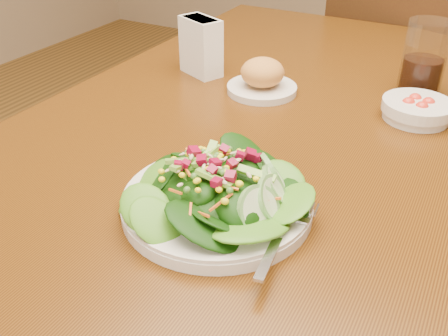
{
  "coord_description": "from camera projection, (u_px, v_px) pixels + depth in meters",
  "views": [
    {
      "loc": [
        0.31,
        -0.83,
        1.17
      ],
      "look_at": [
        0.04,
        -0.32,
        0.81
      ],
      "focal_mm": 40.0,
      "sensor_mm": 36.0,
      "label": 1
    }
  ],
  "objects": [
    {
      "name": "tomato_bowl",
      "position": [
        417.0,
        109.0,
        0.93
      ],
      "size": [
        0.13,
        0.13,
        0.04
      ],
      "color": "silver",
      "rests_on": "dining_table"
    },
    {
      "name": "dining_table",
      "position": [
        282.0,
        157.0,
        1.02
      ],
      "size": [
        0.9,
        1.4,
        0.75
      ],
      "color": "#57310B",
      "rests_on": "ground_plane"
    },
    {
      "name": "salad_plate",
      "position": [
        223.0,
        194.0,
        0.68
      ],
      "size": [
        0.27,
        0.27,
        0.08
      ],
      "rotation": [
        0.0,
        0.0,
        0.29
      ],
      "color": "silver",
      "rests_on": "dining_table"
    },
    {
      "name": "drinking_glass",
      "position": [
        423.0,
        64.0,
        1.01
      ],
      "size": [
        0.09,
        0.09,
        0.15
      ],
      "color": "silver",
      "rests_on": "dining_table"
    },
    {
      "name": "bread_plate",
      "position": [
        262.0,
        79.0,
        1.03
      ],
      "size": [
        0.15,
        0.15,
        0.07
      ],
      "color": "silver",
      "rests_on": "dining_table"
    },
    {
      "name": "napkin_holder",
      "position": [
        201.0,
        45.0,
        1.1
      ],
      "size": [
        0.11,
        0.09,
        0.13
      ],
      "rotation": [
        0.0,
        0.0,
        -0.42
      ],
      "color": "white",
      "rests_on": "dining_table"
    },
    {
      "name": "chair_far",
      "position": [
        397.0,
        75.0,
        1.72
      ],
      "size": [
        0.6,
        0.6,
        1.0
      ],
      "rotation": [
        0.0,
        0.0,
        2.75
      ],
      "color": "#3D260E",
      "rests_on": "ground_plane"
    }
  ]
}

